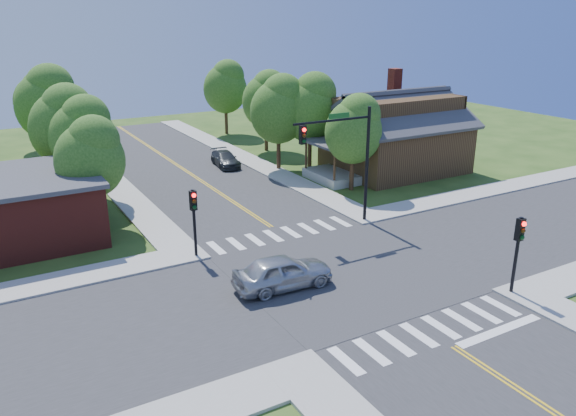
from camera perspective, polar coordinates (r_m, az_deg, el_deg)
ground at (r=28.40m, az=5.56°, el=-6.73°), size 100.00×100.00×0.00m
road_ns at (r=28.39m, az=5.56°, el=-6.69°), size 10.00×90.00×0.04m
road_ew at (r=28.39m, az=5.56°, el=-6.68°), size 90.00×10.00×0.04m
intersection_patch at (r=28.40m, az=5.56°, el=-6.73°), size 10.20×10.20×0.06m
sidewalk_ne at (r=49.35m, az=10.04°, el=4.41°), size 40.00×40.00×0.14m
crosswalk_north at (r=33.17m, az=-0.61°, el=-2.64°), size 8.85×2.00×0.01m
crosswalk_south at (r=24.23m, az=14.22°, el=-12.01°), size 8.85×2.00×0.01m
centerline at (r=28.38m, az=5.57°, el=-6.65°), size 0.30×90.00×0.01m
stop_bar at (r=25.12m, az=20.67°, el=-11.66°), size 4.60×0.45×0.09m
signal_mast_ne at (r=33.26m, az=5.80°, el=6.00°), size 5.30×0.42×7.20m
signal_pole_se at (r=27.32m, az=22.39°, el=-3.14°), size 0.34×0.42×3.80m
signal_pole_nw at (r=29.55m, az=-9.54°, el=-0.28°), size 0.34×0.42×3.80m
house_ne at (r=47.01m, az=10.82°, el=7.71°), size 13.05×8.80×7.11m
building_nw at (r=35.48m, az=-27.08°, el=-0.19°), size 10.40×8.40×3.73m
tree_e_a at (r=40.79m, az=6.81°, el=8.12°), size 4.19×3.98×7.12m
tree_e_b at (r=46.29m, az=2.40°, el=10.31°), size 4.74×4.50×8.06m
tree_e_c at (r=53.08m, az=-2.17°, el=11.11°), size 4.47×4.25×7.60m
tree_e_d at (r=61.23m, az=-6.32°, el=12.27°), size 4.65×4.42×7.91m
tree_w_a at (r=34.89m, az=-19.38°, el=5.07°), size 4.06×3.86×6.90m
tree_w_b at (r=41.81m, az=-21.68°, el=8.00°), size 4.71×4.47×8.01m
tree_w_c at (r=49.77m, az=-23.13°, el=9.95°), size 5.13×4.87×8.71m
tree_w_d at (r=58.84m, az=-24.03°, el=10.14°), size 4.33×4.11×7.36m
tree_house at (r=46.02m, az=-0.86°, el=10.18°), size 4.67×4.44×7.95m
tree_bldg at (r=40.10m, az=-20.07°, el=7.21°), size 4.37×4.15×7.42m
car_silver at (r=26.59m, az=-0.53°, el=-6.57°), size 2.53×5.01×1.62m
car_dgrey at (r=48.30m, az=-6.38°, el=4.94°), size 2.73×4.66×1.23m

